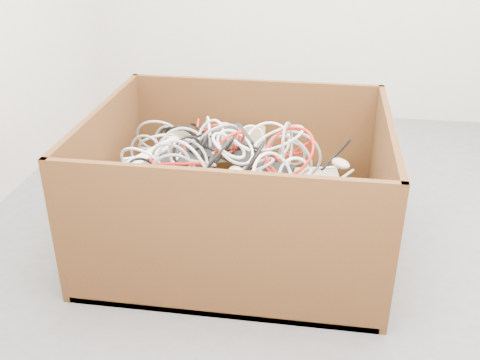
# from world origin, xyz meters

# --- Properties ---
(ground) EXTENTS (3.00, 3.00, 0.00)m
(ground) POSITION_xyz_m (0.00, 0.00, 0.00)
(ground) COLOR #545557
(ground) RESTS_ON ground
(cardboard_box) EXTENTS (1.18, 0.99, 0.60)m
(cardboard_box) POSITION_xyz_m (-0.29, -0.17, 0.15)
(cardboard_box) COLOR #39280E
(cardboard_box) RESTS_ON ground
(keyboard_pile) EXTENTS (1.01, 0.88, 0.35)m
(keyboard_pile) POSITION_xyz_m (-0.28, -0.16, 0.27)
(keyboard_pile) COLOR tan
(keyboard_pile) RESTS_ON cardboard_box
(mice_scatter) EXTENTS (0.88, 0.76, 0.19)m
(mice_scatter) POSITION_xyz_m (-0.26, -0.24, 0.34)
(mice_scatter) COLOR #B9AB95
(mice_scatter) RESTS_ON keyboard_pile
(power_strip_left) EXTENTS (0.26, 0.26, 0.13)m
(power_strip_left) POSITION_xyz_m (-0.67, -0.13, 0.37)
(power_strip_left) COLOR white
(power_strip_left) RESTS_ON keyboard_pile
(power_strip_right) EXTENTS (0.31, 0.17, 0.10)m
(power_strip_right) POSITION_xyz_m (-0.53, -0.34, 0.33)
(power_strip_right) COLOR white
(power_strip_right) RESTS_ON keyboard_pile
(vga_plug) EXTENTS (0.06, 0.05, 0.03)m
(vga_plug) POSITION_xyz_m (0.00, -0.22, 0.36)
(vga_plug) COLOR #0C2CBE
(vga_plug) RESTS_ON keyboard_pile
(cable_tangle) EXTENTS (1.03, 0.84, 0.39)m
(cable_tangle) POSITION_xyz_m (-0.36, -0.14, 0.40)
(cable_tangle) COLOR #B7170D
(cable_tangle) RESTS_ON keyboard_pile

